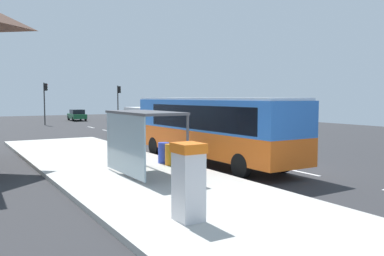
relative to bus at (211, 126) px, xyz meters
name	(u,v)px	position (x,y,z in m)	size (l,w,h in m)	color
ground_plane	(148,141)	(1.71, 10.98, -1.86)	(56.00, 92.00, 0.04)	#2D2D30
sidewalk_platform	(130,174)	(-4.69, -1.02, -1.75)	(6.20, 30.00, 0.18)	beige
lane_stripe_seg_1	(300,172)	(1.96, -4.02, -1.84)	(0.16, 2.20, 0.01)	silver
lane_stripe_seg_2	(231,157)	(1.96, 0.98, -1.84)	(0.16, 2.20, 0.01)	silver
lane_stripe_seg_3	(185,147)	(1.96, 5.98, -1.84)	(0.16, 2.20, 0.01)	silver
lane_stripe_seg_4	(151,140)	(1.96, 10.98, -1.84)	(0.16, 2.20, 0.01)	silver
lane_stripe_seg_5	(126,135)	(1.96, 15.98, -1.84)	(0.16, 2.20, 0.01)	silver
lane_stripe_seg_6	(107,131)	(1.96, 20.98, -1.84)	(0.16, 2.20, 0.01)	silver
lane_stripe_seg_7	(91,127)	(1.96, 25.98, -1.84)	(0.16, 2.20, 0.01)	silver
bus	(211,126)	(0.00, 0.00, 0.00)	(2.71, 11.05, 3.21)	orange
white_van	(145,118)	(3.91, 16.45, -0.50)	(2.15, 5.25, 2.30)	white
sedan_near	(77,115)	(4.01, 38.86, -1.05)	(2.06, 4.50, 1.52)	#195933
ticket_machine	(189,181)	(-5.96, -7.93, -0.67)	(0.66, 0.76, 1.94)	silver
recycling_bin_green	(178,157)	(-2.49, -1.18, -1.19)	(0.52, 0.52, 0.95)	green
recycling_bin_orange	(171,155)	(-2.49, -0.48, -1.19)	(0.52, 0.52, 0.95)	orange
recycling_bin_blue	(164,153)	(-2.49, 0.22, -1.19)	(0.52, 0.52, 0.95)	blue
traffic_light_near_side	(119,98)	(7.22, 31.47, 1.26)	(0.49, 0.28, 4.64)	#2D2D2D
traffic_light_far_side	(45,97)	(-1.39, 32.27, 1.40)	(0.49, 0.28, 4.87)	#2D2D2D
bus_shelter	(137,126)	(-4.70, -1.86, 0.25)	(1.80, 4.00, 2.50)	#4C4C51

